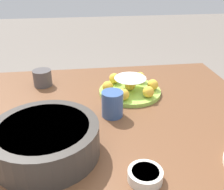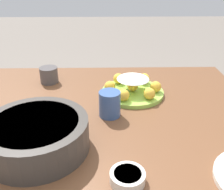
# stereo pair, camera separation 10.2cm
# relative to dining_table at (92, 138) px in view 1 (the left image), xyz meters

# --- Properties ---
(dining_table) EXTENTS (1.30, 0.97, 0.74)m
(dining_table) POSITION_rel_dining_table_xyz_m (0.00, 0.00, 0.00)
(dining_table) COLOR brown
(dining_table) RESTS_ON ground_plane
(cake_plate) EXTENTS (0.26, 0.26, 0.08)m
(cake_plate) POSITION_rel_dining_table_xyz_m (-0.18, -0.17, 0.12)
(cake_plate) COLOR #99CC4C
(cake_plate) RESTS_ON dining_table
(serving_bowl) EXTENTS (0.31, 0.31, 0.10)m
(serving_bowl) POSITION_rel_dining_table_xyz_m (0.14, 0.19, 0.15)
(serving_bowl) COLOR #3D3833
(serving_bowl) RESTS_ON dining_table
(sauce_bowl) EXTENTS (0.09, 0.09, 0.03)m
(sauce_bowl) POSITION_rel_dining_table_xyz_m (-0.12, 0.33, 0.11)
(sauce_bowl) COLOR silver
(sauce_bowl) RESTS_ON dining_table
(cup_near) EXTENTS (0.08, 0.08, 0.07)m
(cup_near) POSITION_rel_dining_table_xyz_m (0.20, -0.30, 0.13)
(cup_near) COLOR #4C4747
(cup_near) RESTS_ON dining_table
(cup_far) EXTENTS (0.08, 0.08, 0.09)m
(cup_far) POSITION_rel_dining_table_xyz_m (-0.08, -0.00, 0.14)
(cup_far) COLOR #38568E
(cup_far) RESTS_ON dining_table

